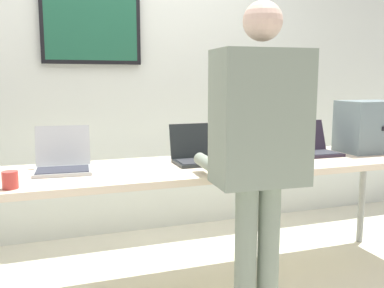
{
  "coord_description": "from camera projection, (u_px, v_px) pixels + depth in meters",
  "views": [
    {
      "loc": [
        -0.74,
        -2.42,
        1.31
      ],
      "look_at": [
        0.11,
        0.02,
        0.91
      ],
      "focal_mm": 39.67,
      "sensor_mm": 36.0,
      "label": 1
    }
  ],
  "objects": [
    {
      "name": "back_wall",
      "position": [
        135.0,
        84.0,
        3.56
      ],
      "size": [
        8.0,
        0.11,
        2.53
      ],
      "color": "silver",
      "rests_on": "ground"
    },
    {
      "name": "workbench",
      "position": [
        176.0,
        174.0,
        2.59
      ],
      "size": [
        3.48,
        0.7,
        0.79
      ],
      "color": "beige",
      "rests_on": "ground"
    },
    {
      "name": "equipment_box",
      "position": [
        369.0,
        126.0,
        3.08
      ],
      "size": [
        0.41,
        0.3,
        0.37
      ],
      "color": "slate",
      "rests_on": "workbench"
    },
    {
      "name": "laptop_station_1",
      "position": [
        63.0,
        161.0,
        2.45
      ],
      "size": [
        0.34,
        0.34,
        0.25
      ],
      "color": "#B0B5B4",
      "rests_on": "workbench"
    },
    {
      "name": "laptop_station_2",
      "position": [
        199.0,
        154.0,
        2.7
      ],
      "size": [
        0.34,
        0.28,
        0.24
      ],
      "color": "black",
      "rests_on": "workbench"
    },
    {
      "name": "laptop_station_3",
      "position": [
        311.0,
        147.0,
        2.99
      ],
      "size": [
        0.33,
        0.31,
        0.23
      ],
      "color": "#271E2B",
      "rests_on": "workbench"
    },
    {
      "name": "person",
      "position": [
        259.0,
        142.0,
        2.04
      ],
      "size": [
        0.45,
        0.6,
        1.67
      ],
      "color": "gray",
      "rests_on": "ground"
    },
    {
      "name": "coffee_mug",
      "position": [
        10.0,
        180.0,
        2.05
      ],
      "size": [
        0.08,
        0.08,
        0.09
      ],
      "color": "#C73D36",
      "rests_on": "workbench"
    },
    {
      "name": "paper_sheet",
      "position": [
        266.0,
        166.0,
        2.59
      ],
      "size": [
        0.26,
        0.33,
        0.0
      ],
      "color": "white",
      "rests_on": "workbench"
    }
  ]
}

